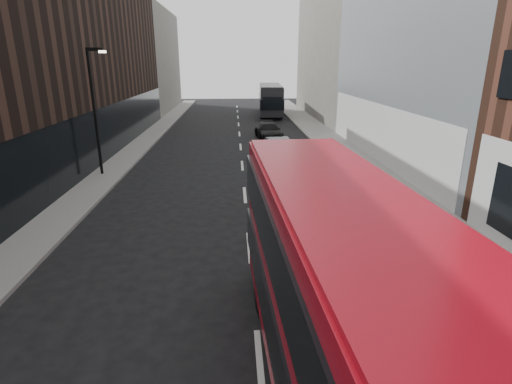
{
  "coord_description": "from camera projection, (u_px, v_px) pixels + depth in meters",
  "views": [
    {
      "loc": [
        -0.48,
        -5.14,
        6.4
      ],
      "look_at": [
        0.17,
        6.8,
        2.5
      ],
      "focal_mm": 28.0,
      "sensor_mm": 36.0,
      "label": 1
    }
  ],
  "objects": [
    {
      "name": "car_a",
      "position": [
        290.0,
        191.0,
        18.32
      ],
      "size": [
        2.22,
        4.55,
        1.5
      ],
      "primitive_type": "imported",
      "rotation": [
        0.0,
        0.0,
        0.11
      ],
      "color": "black",
      "rests_on": "ground"
    },
    {
      "name": "car_b",
      "position": [
        278.0,
        149.0,
        27.42
      ],
      "size": [
        1.71,
        4.42,
        1.44
      ],
      "primitive_type": "imported",
      "rotation": [
        0.0,
        0.0,
        0.05
      ],
      "color": "gray",
      "rests_on": "ground"
    },
    {
      "name": "building_left_mid",
      "position": [
        98.0,
        54.0,
        32.6
      ],
      "size": [
        5.0,
        24.0,
        14.0
      ],
      "primitive_type": "cube",
      "color": "black",
      "rests_on": "ground"
    },
    {
      "name": "building_victorian",
      "position": [
        335.0,
        33.0,
        46.25
      ],
      "size": [
        6.5,
        24.0,
        21.0
      ],
      "color": "#68625B",
      "rests_on": "ground"
    },
    {
      "name": "sidewalk_left",
      "position": [
        135.0,
        150.0,
        30.18
      ],
      "size": [
        2.0,
        80.0,
        0.15
      ],
      "primitive_type": "cube",
      "color": "slate",
      "rests_on": "ground"
    },
    {
      "name": "sidewalk_right",
      "position": [
        337.0,
        148.0,
        30.99
      ],
      "size": [
        3.0,
        80.0,
        0.15
      ],
      "primitive_type": "cube",
      "color": "slate",
      "rests_on": "ground"
    },
    {
      "name": "car_c",
      "position": [
        268.0,
        131.0,
        34.76
      ],
      "size": [
        2.43,
        4.94,
        1.38
      ],
      "primitive_type": "imported",
      "rotation": [
        0.0,
        0.0,
        0.1
      ],
      "color": "black",
      "rests_on": "ground"
    },
    {
      "name": "red_bus",
      "position": [
        344.0,
        302.0,
        6.98
      ],
      "size": [
        3.02,
        10.84,
        4.34
      ],
      "rotation": [
        0.0,
        0.0,
        0.05
      ],
      "color": "#B70B1A",
      "rests_on": "ground"
    },
    {
      "name": "building_modern_block",
      "position": [
        428.0,
        2.0,
        24.35
      ],
      "size": [
        5.03,
        22.0,
        20.0
      ],
      "color": "#A6ABB1",
      "rests_on": "ground"
    },
    {
      "name": "street_lamp",
      "position": [
        95.0,
        104.0,
        22.25
      ],
      "size": [
        1.06,
        0.22,
        7.0
      ],
      "color": "black",
      "rests_on": "sidewalk_left"
    },
    {
      "name": "building_left_far",
      "position": [
        151.0,
        61.0,
        53.63
      ],
      "size": [
        5.0,
        20.0,
        13.0
      ],
      "primitive_type": "cube",
      "color": "#68625B",
      "rests_on": "ground"
    },
    {
      "name": "grey_bus",
      "position": [
        270.0,
        99.0,
        49.94
      ],
      "size": [
        3.31,
        11.67,
        3.73
      ],
      "rotation": [
        0.0,
        0.0,
        -0.05
      ],
      "color": "black",
      "rests_on": "ground"
    }
  ]
}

